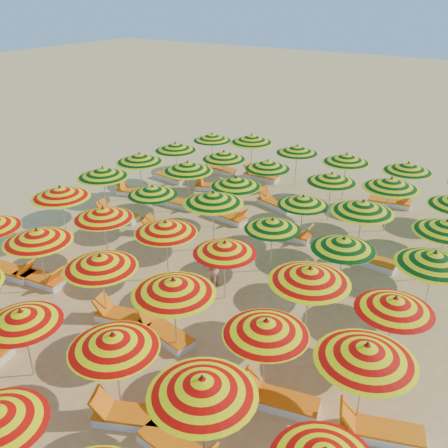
{
  "coord_description": "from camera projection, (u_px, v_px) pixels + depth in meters",
  "views": [
    {
      "loc": [
        7.84,
        -11.53,
        8.44
      ],
      "look_at": [
        0.0,
        0.5,
        1.6
      ],
      "focal_mm": 40.0,
      "sensor_mm": 36.0,
      "label": 1
    }
  ],
  "objects": [
    {
      "name": "umbrella_28",
      "position": [
        343.0,
        244.0,
        14.36
      ],
      "size": [
        2.17,
        2.17,
        2.0
      ],
      "color": "silver",
      "rests_on": "ground"
    },
    {
      "name": "umbrella_10",
      "position": [
        202.0,
        386.0,
        8.99
      ],
      "size": [
        2.64,
        2.64,
        2.19
      ],
      "color": "silver",
      "rests_on": "ground"
    },
    {
      "name": "umbrella_35",
      "position": [
        447.0,
        226.0,
        15.19
      ],
      "size": [
        2.36,
        2.36,
        2.1
      ],
      "color": "silver",
      "rests_on": "ground"
    },
    {
      "name": "umbrella_42",
      "position": [
        212.0,
        137.0,
        24.67
      ],
      "size": [
        1.89,
        1.89,
        1.96
      ],
      "color": "silver",
      "rests_on": "ground"
    },
    {
      "name": "umbrella_17",
      "position": [
        366.0,
        353.0,
        9.82
      ],
      "size": [
        2.73,
        2.73,
        2.19
      ],
      "color": "silver",
      "rests_on": "ground"
    },
    {
      "name": "umbrella_24",
      "position": [
        103.0,
        172.0,
        19.45
      ],
      "size": [
        2.62,
        2.62,
        2.16
      ],
      "color": "silver",
      "rests_on": "ground"
    },
    {
      "name": "umbrella_38",
      "position": [
        268.0,
        165.0,
        20.73
      ],
      "size": [
        2.33,
        2.33,
        2.0
      ],
      "color": "silver",
      "rests_on": "ground"
    },
    {
      "name": "lounger_11",
      "position": [
        40.0,
        279.0,
        15.65
      ],
      "size": [
        1.79,
        0.78,
        0.69
      ],
      "rotation": [
        0.0,
        0.0,
        0.12
      ],
      "color": "white",
      "rests_on": "ground"
    },
    {
      "name": "lounger_7",
      "position": [
        132.0,
        416.0,
        10.64
      ],
      "size": [
        1.82,
        1.24,
        0.69
      ],
      "rotation": [
        0.0,
        0.0,
        3.57
      ],
      "color": "white",
      "rests_on": "ground"
    },
    {
      "name": "beachgoer_a",
      "position": [
        309.0,
        279.0,
        14.73
      ],
      "size": [
        0.41,
        0.53,
        1.28
      ],
      "primitive_type": "imported",
      "rotation": [
        0.0,
        0.0,
        1.33
      ],
      "color": "tan",
      "rests_on": "ground"
    },
    {
      "name": "umbrella_15",
      "position": [
        173.0,
        286.0,
        11.98
      ],
      "size": [
        2.66,
        2.66,
        2.2
      ],
      "color": "silver",
      "rests_on": "ground"
    },
    {
      "name": "lounger_28",
      "position": [
        390.0,
        202.0,
        21.2
      ],
      "size": [
        1.81,
        0.9,
        0.69
      ],
      "rotation": [
        0.0,
        0.0,
        0.19
      ],
      "color": "white",
      "rests_on": "ground"
    },
    {
      "name": "ground",
      "position": [
        216.0,
        274.0,
        16.22
      ],
      "size": [
        120.0,
        120.0,
        0.0
      ],
      "primitive_type": "plane",
      "color": "#DCB561",
      "rests_on": "ground"
    },
    {
      "name": "lounger_19",
      "position": [
        181.0,
        203.0,
        21.11
      ],
      "size": [
        1.77,
        0.69,
        0.69
      ],
      "rotation": [
        0.0,
        0.0,
        0.07
      ],
      "color": "white",
      "rests_on": "ground"
    },
    {
      "name": "umbrella_32",
      "position": [
        236.0,
        182.0,
        18.76
      ],
      "size": [
        2.36,
        2.36,
        2.05
      ],
      "color": "silver",
      "rests_on": "ground"
    },
    {
      "name": "umbrella_45",
      "position": [
        346.0,
        158.0,
        21.09
      ],
      "size": [
        2.23,
        2.23,
        2.14
      ],
      "color": "silver",
      "rests_on": "ground"
    },
    {
      "name": "umbrella_33",
      "position": [
        303.0,
        200.0,
        17.45
      ],
      "size": [
        1.9,
        1.9,
        1.91
      ],
      "color": "silver",
      "rests_on": "ground"
    },
    {
      "name": "lounger_25",
      "position": [
        275.0,
        204.0,
        21.08
      ],
      "size": [
        1.82,
        1.03,
        0.69
      ],
      "rotation": [
        0.0,
        0.0,
        2.87
      ],
      "color": "white",
      "rests_on": "ground"
    },
    {
      "name": "umbrella_44",
      "position": [
        297.0,
        149.0,
        22.67
      ],
      "size": [
        2.35,
        2.35,
        2.0
      ],
      "color": "silver",
      "rests_on": "ground"
    },
    {
      "name": "umbrella_8",
      "position": [
        21.0,
        317.0,
        11.27
      ],
      "size": [
        2.32,
        2.32,
        1.92
      ],
      "color": "silver",
      "rests_on": "ground"
    },
    {
      "name": "umbrella_27",
      "position": [
        272.0,
        224.0,
        15.73
      ],
      "size": [
        1.93,
        1.93,
        1.9
      ],
      "color": "silver",
      "rests_on": "ground"
    },
    {
      "name": "umbrella_20",
      "position": [
        166.0,
        227.0,
        15.19
      ],
      "size": [
        2.5,
        2.5,
        2.07
      ],
      "color": "silver",
      "rests_on": "ground"
    },
    {
      "name": "umbrella_31",
      "position": [
        187.0,
        167.0,
        20.01
      ],
      "size": [
        2.23,
        2.23,
        2.18
      ],
      "color": "silver",
      "rests_on": "ground"
    },
    {
      "name": "umbrella_39",
      "position": [
        332.0,
        178.0,
        19.23
      ],
      "size": [
        2.53,
        2.53,
        2.03
      ],
      "color": "silver",
      "rests_on": "ground"
    },
    {
      "name": "umbrella_13",
      "position": [
        37.0,
        236.0,
        14.52
      ],
      "size": [
        2.64,
        2.64,
        2.14
      ],
      "color": "silver",
      "rests_on": "ground"
    },
    {
      "name": "lounger_12",
      "position": [
        125.0,
        317.0,
        13.84
      ],
      "size": [
        1.82,
        0.99,
        0.69
      ],
      "rotation": [
        0.0,
        0.0,
        3.39
      ],
      "color": "white",
      "rests_on": "ground"
    },
    {
      "name": "lounger_10",
      "position": [
        12.0,
        272.0,
        16.04
      ],
      "size": [
        1.79,
        0.79,
        0.69
      ],
      "rotation": [
        0.0,
        0.0,
        0.12
      ],
      "color": "white",
      "rests_on": "ground"
    },
    {
      "name": "umbrella_23",
      "position": [
        395.0,
        304.0,
        11.66
      ],
      "size": [
        1.92,
        1.92,
        1.97
      ],
      "color": "silver",
      "rests_on": "ground"
    },
    {
      "name": "umbrella_37",
      "position": [
        224.0,
        155.0,
        21.85
      ],
      "size": [
        2.4,
        2.4,
        2.01
      ],
      "color": "silver",
      "rests_on": "ground"
    },
    {
      "name": "umbrella_18",
      "position": [
        60.0,
        192.0,
        17.49
      ],
      "size": [
        2.41,
        2.41,
        2.19
      ],
      "color": "silver",
      "rests_on": "ground"
    },
    {
      "name": "lounger_22",
      "position": [
        369.0,
        260.0,
        16.73
      ],
      "size": [
        1.77,
        0.69,
        0.69
      ],
      "rotation": [
        0.0,
        0.0,
        3.08
      ],
      "color": "white",
      "rests_on": "ground"
    },
    {
      "name": "lounger_18",
      "position": [
        135.0,
        192.0,
        22.31
      ],
      "size": [
        1.83,
        1.13,
        0.69
      ],
      "rotation": [
        0.0,
        0.0,
        3.48
      ],
      "color": "white",
      "rests_on": "ground"
    },
    {
      "name": "umbrella_9",
      "position": [
        113.0,
        341.0,
        10.32
      ],
      "size": [
        2.04,
        2.04,
        2.05
      ],
      "color": "silver",
      "rests_on": "ground"
    },
    {
      "name": "lounger_23",
      "position": [
        171.0,
        177.0,
        23.99
      ],
      "size": [
        1.78,
        0.75,
        0.69
      ],
      "rotation": [
        0.0,
        0.0,
        -0.1
      ],
      "color": "white",
      "rests_on": "ground"
    },
    {
      "name": "lounger_24",
      "position": [
        214.0,
        187.0,
        22.88
      ],
      "size": [
        1.82,
        1.23,
        0.69
      ],
      "rotation": [
        0.0,
        0.0,
        3.56
      ],
      "color": "white",
      "rests_on": "ground"
    },
    {
      "name": "umbrella_34",
      "position": [
        363.0,
        207.0,
        16.32
      ],
      "size": [
        2.68,
        2.68,
        2.2
      ],
      "color": "silver",
      "rests_on": "ground"
    },
    {
      "name": "umbrella_26",
      "position": [
        213.0,
        198.0,
        16.96
      ],
      "size": [
        2.32,
        2.32,
        2.22
      ],
      "color": "silver",
      "rests_on": "ground"
    },
    {
      "name": "umbrella_43",
      "position": [
        252.0,
        139.0,
        23.54
      ],
      "size": [
        2.74,
        2.74,
        2.23
      ],
      "color": "silver",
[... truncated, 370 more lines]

